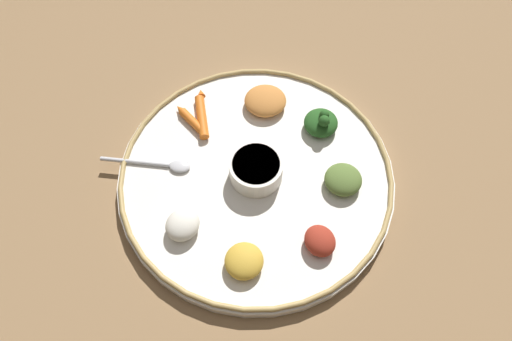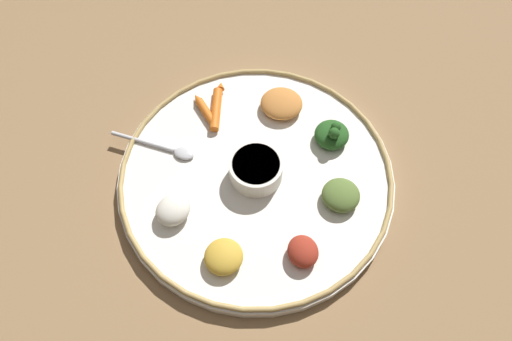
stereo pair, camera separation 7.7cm
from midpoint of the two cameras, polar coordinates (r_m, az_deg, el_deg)
name	(u,v)px [view 2 (the right image)]	position (r m, az deg, el deg)	size (l,w,h in m)	color
ground_plane	(256,181)	(0.79, 2.75, -1.46)	(2.40, 2.40, 0.00)	olive
platter	(256,178)	(0.79, 2.77, -1.13)	(0.44, 0.44, 0.02)	white
platter_rim	(256,174)	(0.78, 2.81, -0.69)	(0.44, 0.44, 0.01)	tan
center_bowl	(256,169)	(0.76, 2.87, -0.06)	(0.08, 0.08, 0.04)	silver
spoon	(166,148)	(0.81, -7.81, 2.37)	(0.11, 0.12, 0.01)	silver
greens_pile	(333,136)	(0.81, 11.72, 3.72)	(0.07, 0.07, 0.04)	#23511E
carrot_near_spoon	(219,105)	(0.84, -1.77, 7.42)	(0.06, 0.09, 0.02)	orange
carrot_outer	(205,111)	(0.84, -3.36, 6.79)	(0.02, 0.08, 0.01)	orange
mound_lentil_yellow	(224,257)	(0.71, -0.68, -10.34)	(0.06, 0.06, 0.03)	gold
mound_collards	(341,195)	(0.76, 12.73, -3.08)	(0.06, 0.06, 0.03)	#567033
mound_squash	(281,104)	(0.84, 5.61, 7.59)	(0.07, 0.07, 0.03)	#C67A38
mound_beet	(303,251)	(0.72, 8.60, -9.64)	(0.05, 0.04, 0.03)	maroon
mound_rice_white	(172,208)	(0.74, -6.95, -4.60)	(0.05, 0.05, 0.03)	silver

